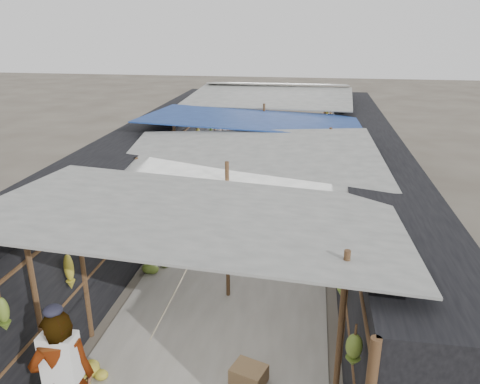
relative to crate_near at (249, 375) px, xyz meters
The scene contains 13 objects.
aisle_slab 5.71m from the crate_near, 96.85° to the left, with size 3.60×16.00×0.02m, color #9E998E.
stall_left 6.68m from the crate_near, 120.80° to the left, with size 1.40×15.00×2.30m, color black.
stall_right 6.10m from the crate_near, 70.41° to the left, with size 1.40×15.00×2.30m, color black.
crate_near is the anchor object (origin of this frame).
crate_mid 6.22m from the crate_near, 82.49° to the left, with size 0.45×0.36×0.27m, color #92734A.
crate_back 7.91m from the crate_near, 104.35° to the left, with size 0.49×0.40×0.31m, color #92734A.
black_basin 8.12m from the crate_near, 82.79° to the left, with size 0.64×0.64×0.19m, color black.
vendor_elderly 2.49m from the crate_near, 145.68° to the right, with size 0.69×0.45×1.89m, color white.
shopper_blue 5.46m from the crate_near, 99.87° to the left, with size 0.70×0.54×1.44m, color #2050A1.
vendor_seated 7.85m from the crate_near, 87.06° to the left, with size 0.63×0.36×0.97m, color #433E3A.
market_canopy 6.44m from the crate_near, 96.27° to the left, with size 5.62×15.20×2.77m.
hanging_bananas 6.09m from the crate_near, 97.01° to the left, with size 3.96×13.83×0.84m.
floor_bananas 5.27m from the crate_near, 101.21° to the left, with size 3.77×10.87×0.34m.
Camera 1 is at (1.36, -4.40, 4.80)m, focal length 35.00 mm.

